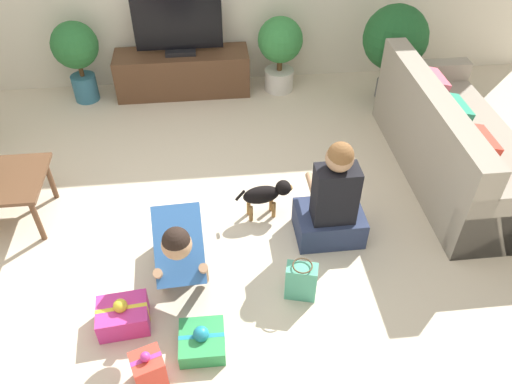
% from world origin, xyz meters
% --- Properties ---
extents(ground_plane, '(16.00, 16.00, 0.00)m').
position_xyz_m(ground_plane, '(0.00, 0.00, 0.00)').
color(ground_plane, beige).
extents(sofa_right, '(0.88, 2.09, 0.86)m').
position_xyz_m(sofa_right, '(2.40, 0.60, 0.31)').
color(sofa_right, gray).
rests_on(sofa_right, ground_plane).
extents(tv_console, '(1.47, 0.44, 0.47)m').
position_xyz_m(tv_console, '(0.01, 2.34, 0.24)').
color(tv_console, brown).
rests_on(tv_console, ground_plane).
extents(tv, '(0.93, 0.20, 0.60)m').
position_xyz_m(tv, '(0.01, 2.34, 0.74)').
color(tv, black).
rests_on(tv, tv_console).
extents(potted_plant_back_left, '(0.49, 0.49, 0.89)m').
position_xyz_m(potted_plant_back_left, '(-1.07, 2.29, 0.57)').
color(potted_plant_back_left, '#336B84').
rests_on(potted_plant_back_left, ground_plane).
extents(potted_plant_corner_right, '(0.68, 0.68, 1.04)m').
position_xyz_m(potted_plant_corner_right, '(2.26, 1.99, 0.68)').
color(potted_plant_corner_right, '#4C4C51').
rests_on(potted_plant_corner_right, ground_plane).
extents(potted_plant_back_right, '(0.49, 0.49, 0.84)m').
position_xyz_m(potted_plant_back_right, '(1.09, 2.29, 0.51)').
color(potted_plant_back_right, beige).
rests_on(potted_plant_back_right, ground_plane).
extents(person_kneeling, '(0.36, 0.83, 0.80)m').
position_xyz_m(person_kneeling, '(0.01, -0.40, 0.35)').
color(person_kneeling, '#23232D').
rests_on(person_kneeling, ground_plane).
extents(person_sitting, '(0.52, 0.48, 0.93)m').
position_xyz_m(person_sitting, '(1.15, -0.09, 0.34)').
color(person_sitting, '#283351').
rests_on(person_sitting, ground_plane).
extents(dog, '(0.48, 0.18, 0.33)m').
position_xyz_m(dog, '(0.69, 0.22, 0.22)').
color(dog, black).
rests_on(dog, ground_plane).
extents(gift_box_a, '(0.35, 0.29, 0.25)m').
position_xyz_m(gift_box_a, '(-0.39, -0.75, 0.09)').
color(gift_box_a, '#CC3389').
rests_on(gift_box_a, ground_plane).
extents(gift_box_b, '(0.23, 0.22, 0.31)m').
position_xyz_m(gift_box_b, '(-0.20, -1.19, 0.13)').
color(gift_box_b, red).
rests_on(gift_box_b, ground_plane).
extents(gift_box_c, '(0.29, 0.30, 0.20)m').
position_xyz_m(gift_box_c, '(0.12, -0.98, 0.07)').
color(gift_box_c, '#2D934C').
rests_on(gift_box_c, ground_plane).
extents(gift_bag_a, '(0.24, 0.17, 0.32)m').
position_xyz_m(gift_bag_a, '(0.83, -0.64, 0.15)').
color(gift_bag_a, '#4CA384').
rests_on(gift_bag_a, ground_plane).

